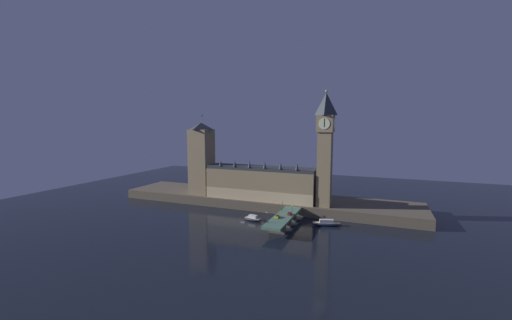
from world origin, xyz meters
TOP-DOWN VIEW (x-y plane):
  - ground_plane at (0.00, 0.00)m, footprint 400.00×400.00m
  - embankment at (0.00, 39.00)m, footprint 220.00×42.00m
  - parliament_hall at (1.50, 28.65)m, footprint 78.59×16.66m
  - clock_tower at (46.70, 25.85)m, footprint 10.77×10.88m
  - victoria_tower at (-46.95, 29.11)m, footprint 15.53×15.53m
  - bridge at (28.73, -5.00)m, footprint 10.61×46.00m
  - car_northbound_trail at (26.40, -9.16)m, footprint 2.09×4.43m
  - car_southbound_trail at (31.07, -0.76)m, footprint 1.94×3.88m
  - pedestrian_near_rail at (24.07, -19.22)m, footprint 0.38×0.38m
  - pedestrian_far_rail at (24.07, 6.54)m, footprint 0.38×0.38m
  - street_lamp_near at (23.67, -19.72)m, footprint 1.34×0.60m
  - street_lamp_mid at (33.80, -5.00)m, footprint 1.34×0.60m
  - street_lamp_far at (23.67, 9.72)m, footprint 1.34×0.60m
  - boat_upstream at (7.97, -1.41)m, footprint 12.26×6.09m
  - boat_downstream at (51.91, 5.79)m, footprint 18.36×9.04m

SIDE VIEW (x-z plane):
  - ground_plane at x=0.00m, z-range 0.00..0.00m
  - boat_upstream at x=7.97m, z-range -0.49..3.13m
  - boat_downstream at x=51.91m, z-range -0.51..3.26m
  - embankment at x=0.00m, z-range 0.00..6.48m
  - bridge at x=28.73m, z-range 1.23..7.43m
  - car_northbound_trail at x=26.40m, z-range 6.16..7.56m
  - car_southbound_trail at x=31.07m, z-range 6.16..7.63m
  - pedestrian_far_rail at x=24.07m, z-range 6.25..7.99m
  - pedestrian_near_rail at x=24.07m, z-range 6.26..8.07m
  - street_lamp_near at x=23.67m, z-range 6.97..13.01m
  - street_lamp_far at x=23.67m, z-range 6.97..13.07m
  - street_lamp_mid at x=33.80m, z-range 7.08..14.07m
  - parliament_hall at x=1.50m, z-range 4.13..32.13m
  - victoria_tower at x=-46.95m, z-range 3.58..63.99m
  - clock_tower at x=46.70m, z-range 8.64..83.13m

